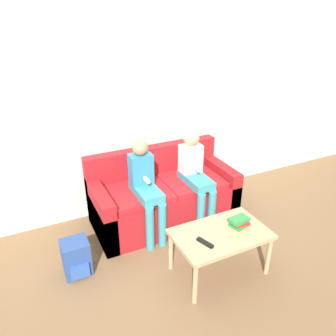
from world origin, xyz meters
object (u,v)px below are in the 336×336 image
at_px(person_left, 146,185).
at_px(tv_remote, 205,243).
at_px(couch, 163,197).
at_px(coffee_table, 221,237).
at_px(person_right, 195,172).
at_px(backpack, 76,258).

bearing_deg(person_left, tv_remote, -79.56).
distance_m(couch, tv_remote, 1.13).
distance_m(coffee_table, person_right, 0.91).
bearing_deg(coffee_table, person_right, 75.31).
bearing_deg(person_right, coffee_table, -104.69).
bearing_deg(couch, person_right, -29.58).
bearing_deg(person_left, coffee_table, -65.71).
height_order(coffee_table, backpack, coffee_table).
relative_size(couch, person_right, 1.50).
distance_m(couch, person_left, 0.47).
distance_m(person_left, tv_remote, 0.95).
bearing_deg(tv_remote, person_right, 46.37).
xyz_separation_m(person_right, tv_remote, (-0.44, -0.93, -0.17)).
xyz_separation_m(couch, backpack, (-1.12, -0.46, -0.12)).
relative_size(coffee_table, tv_remote, 5.00).
xyz_separation_m(person_left, person_right, (0.61, 0.00, 0.02)).
xyz_separation_m(couch, coffee_table, (0.10, -1.04, 0.10)).
bearing_deg(couch, coffee_table, -84.68).
relative_size(person_right, backpack, 3.13).
height_order(person_right, backpack, person_right).
relative_size(couch, backpack, 4.68).
xyz_separation_m(coffee_table, backpack, (-1.22, 0.57, -0.22)).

